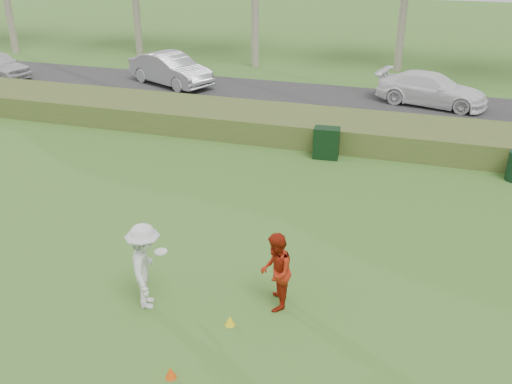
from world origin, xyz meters
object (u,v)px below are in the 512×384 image
(utility_cabinet, at_px, (326,143))
(cone_yellow, at_px, (230,320))
(player_white, at_px, (145,266))
(car_mid, at_px, (170,69))
(cone_orange, at_px, (171,373))
(player_red, at_px, (276,272))
(car_right, at_px, (432,89))

(utility_cabinet, bearing_deg, cone_yellow, -95.07)
(player_white, height_order, cone_yellow, player_white)
(car_mid, bearing_deg, utility_cabinet, -103.64)
(player_white, bearing_deg, car_mid, 0.59)
(cone_orange, bearing_deg, cone_yellow, 73.32)
(cone_orange, height_order, car_mid, car_mid)
(player_red, bearing_deg, player_white, -85.02)
(cone_orange, height_order, utility_cabinet, utility_cabinet)
(player_red, relative_size, cone_yellow, 7.59)
(car_mid, bearing_deg, cone_yellow, -126.94)
(cone_yellow, xyz_separation_m, car_right, (3.42, 17.63, 0.66))
(cone_orange, bearing_deg, player_red, 64.89)
(player_white, bearing_deg, player_red, -96.71)
(utility_cabinet, bearing_deg, player_red, -90.50)
(cone_orange, xyz_separation_m, utility_cabinet, (0.61, 11.63, 0.44))
(player_red, height_order, utility_cabinet, player_red)
(utility_cabinet, xyz_separation_m, car_right, (3.33, 7.76, 0.22))
(cone_orange, relative_size, car_right, 0.05)
(car_right, bearing_deg, cone_yellow, -178.10)
(car_right, bearing_deg, car_mid, 104.06)
(cone_yellow, bearing_deg, car_right, 79.03)
(player_red, xyz_separation_m, cone_yellow, (-0.72, -0.91, -0.77))
(player_white, xyz_separation_m, player_red, (2.67, 0.78, -0.10))
(cone_orange, distance_m, cone_yellow, 1.83)
(player_white, height_order, player_red, player_white)
(player_red, bearing_deg, cone_orange, -36.35)
(cone_yellow, relative_size, utility_cabinet, 0.21)
(player_white, height_order, car_mid, player_white)
(player_white, relative_size, utility_cabinet, 1.76)
(cone_orange, height_order, cone_yellow, cone_yellow)
(car_right, bearing_deg, cone_orange, -178.63)
(player_red, relative_size, cone_orange, 7.62)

